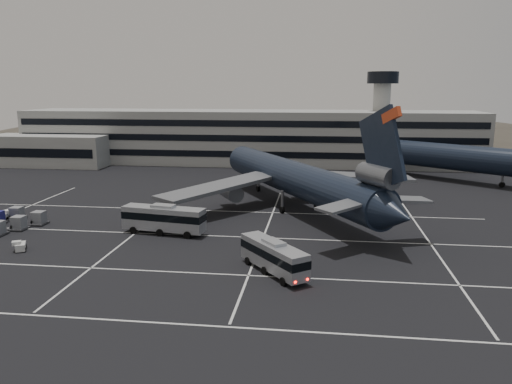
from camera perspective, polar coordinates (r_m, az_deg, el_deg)
ground at (r=66.61m, az=-9.95°, el=-5.79°), size 260.00×260.00×0.00m
lane_markings at (r=67.00m, az=-8.99°, el=-5.65°), size 90.00×55.62×0.01m
terminal at (r=134.18m, az=-2.29°, el=6.25°), size 125.00×26.00×24.00m
hills at (r=232.76m, az=6.92°, el=3.84°), size 352.00×180.00×44.00m
trijet_main at (r=82.77m, az=4.57°, el=1.56°), size 41.82×52.36×18.08m
trijet_far at (r=112.44m, az=26.97°, el=3.12°), size 48.57×40.62×18.08m
bus_near at (r=54.98m, az=2.03°, el=-7.23°), size 8.35×9.71×3.69m
bus_far at (r=70.42m, az=-10.50°, el=-2.92°), size 12.03×4.57×4.15m
tug_a at (r=86.15m, az=-26.38°, el=-2.35°), size 2.19×2.78×1.58m
tug_b at (r=69.15m, az=-25.31°, el=-5.62°), size 2.07×2.40×1.33m
uld_cluster at (r=81.34m, az=-26.52°, el=-2.94°), size 10.43×11.14×2.00m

